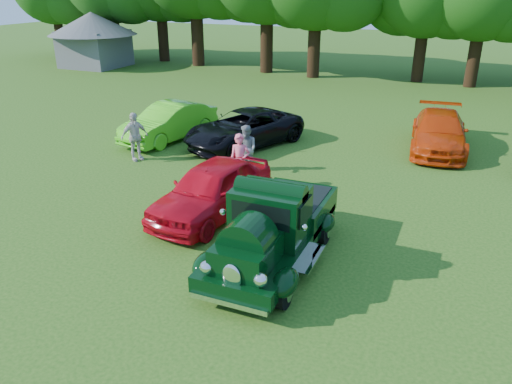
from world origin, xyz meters
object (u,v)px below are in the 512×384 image
at_px(back_car_lime, 169,122).
at_px(spectator_pink, 240,161).
at_px(red_convertible, 212,189).
at_px(spectator_white, 135,137).
at_px(gazebo, 93,33).
at_px(spectator_grey, 247,149).
at_px(back_car_black, 244,129).
at_px(hero_pickup, 274,229).
at_px(back_car_orange, 439,132).

xyz_separation_m(back_car_lime, spectator_pink, (4.77, -3.51, 0.13)).
height_order(red_convertible, spectator_white, spectator_white).
xyz_separation_m(back_car_lime, gazebo, (-15.19, 13.93, 1.67)).
distance_m(red_convertible, gazebo, 28.05).
bearing_deg(spectator_grey, back_car_black, 144.38).
distance_m(spectator_pink, spectator_white, 4.61).
distance_m(hero_pickup, spectator_grey, 5.94).
bearing_deg(hero_pickup, back_car_black, 118.81).
distance_m(red_convertible, back_car_orange, 9.98).
bearing_deg(back_car_orange, spectator_pink, -135.04).
distance_m(back_car_orange, spectator_pink, 8.35).
bearing_deg(red_convertible, spectator_pink, 99.55).
height_order(back_car_orange, spectator_grey, spectator_grey).
bearing_deg(back_car_black, red_convertible, -50.14).
bearing_deg(gazebo, spectator_grey, -39.35).
xyz_separation_m(hero_pickup, spectator_pink, (-2.56, 3.73, 0.05)).
xyz_separation_m(hero_pickup, spectator_grey, (-2.97, 5.14, -0.02)).
height_order(back_car_lime, spectator_grey, spectator_grey).
xyz_separation_m(spectator_grey, gazebo, (-19.56, 16.03, 1.61)).
bearing_deg(hero_pickup, back_car_lime, 135.36).
height_order(back_car_lime, back_car_black, back_car_lime).
height_order(back_car_lime, gazebo, gazebo).
bearing_deg(gazebo, back_car_black, -36.41).
relative_size(back_car_lime, back_car_black, 0.89).
height_order(hero_pickup, back_car_black, hero_pickup).
bearing_deg(back_car_black, back_car_orange, 42.86).
height_order(red_convertible, spectator_pink, spectator_pink).
bearing_deg(red_convertible, spectator_white, 154.10).
relative_size(hero_pickup, back_car_lime, 1.09).
bearing_deg(back_car_black, gazebo, 167.10).
relative_size(spectator_pink, spectator_white, 0.99).
xyz_separation_m(back_car_black, back_car_orange, (7.02, 2.47, 0.01)).
xyz_separation_m(spectator_grey, spectator_white, (-4.12, -0.54, 0.08)).
bearing_deg(back_car_orange, spectator_grey, -144.18).
bearing_deg(back_car_lime, hero_pickup, -33.40).
relative_size(spectator_grey, gazebo, 0.25).
distance_m(red_convertible, back_car_black, 6.27).
bearing_deg(spectator_white, gazebo, 70.75).
bearing_deg(spectator_pink, back_car_black, 93.03).
bearing_deg(gazebo, back_car_lime, -42.52).
xyz_separation_m(spectator_pink, gazebo, (-19.96, 17.44, 1.54)).
bearing_deg(spectator_pink, back_car_orange, 30.28).
relative_size(red_convertible, gazebo, 0.68).
bearing_deg(back_car_orange, red_convertible, -126.86).
height_order(back_car_black, back_car_orange, back_car_orange).
distance_m(back_car_lime, spectator_grey, 4.85).
bearing_deg(hero_pickup, spectator_grey, 120.03).
bearing_deg(spectator_pink, gazebo, 119.09).
xyz_separation_m(red_convertible, back_car_orange, (5.25, 8.48, -0.04)).
relative_size(back_car_lime, gazebo, 0.69).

